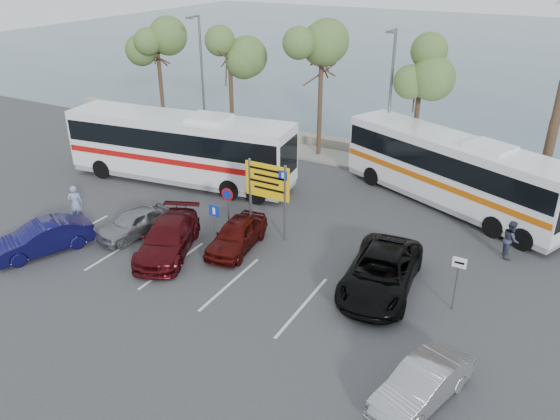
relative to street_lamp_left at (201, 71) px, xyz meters
The scene contains 25 objects.
ground 17.43m from the street_lamp_left, 53.51° to the right, with size 120.00×120.00×0.00m, color #37373A.
kerb_strip 10.99m from the street_lamp_left, ahead, with size 44.00×2.40×0.15m, color gray.
seawall 11.16m from the street_lamp_left, 13.93° to the left, with size 48.00×0.80×0.60m, color gray.
sea 47.77m from the street_lamp_left, 77.86° to the left, with size 140.00×140.00×0.00m, color #42576A.
tree_far_left 4.38m from the street_lamp_left, behind, with size 3.20×3.20×7.60m.
tree_left 2.49m from the street_lamp_left, 13.51° to the left, with size 3.20×3.20×7.20m.
tree_mid 8.76m from the street_lamp_left, ahead, with size 3.20×3.20×8.00m.
tree_right 14.59m from the street_lamp_left, ahead, with size 3.20×3.20×7.40m.
street_lamp_left is the anchor object (origin of this frame).
street_lamp_right 13.00m from the street_lamp_left, ahead, with size 0.45×1.15×8.01m.
direction_sign 15.24m from the street_lamp_left, 43.17° to the right, with size 2.20×0.12×3.60m.
sign_no_stop 14.88m from the street_lamp_left, 49.83° to the right, with size 0.60×0.08×2.35m.
sign_parking 16.37m from the street_lamp_left, 52.40° to the right, with size 0.50×0.07×2.25m.
sign_taxi 23.38m from the street_lamp_left, 31.27° to the right, with size 0.50×0.07×2.20m.
lane_markings 17.62m from the street_lamp_left, 58.61° to the right, with size 12.02×4.20×0.01m, color silver, non-canonical shape.
coach_bus_left 8.31m from the street_lamp_left, 63.50° to the right, with size 13.14×4.40×4.02m.
coach_bus_right 17.98m from the street_lamp_left, ahead, with size 12.14×7.34×3.79m.
car_silver_a 14.90m from the street_lamp_left, 67.01° to the right, with size 1.47×3.64×1.24m, color gray.
car_blue 17.11m from the street_lamp_left, 78.89° to the right, with size 1.46×4.19×1.38m, color #0F0F46.
car_maroon 16.39m from the street_lamp_left, 59.80° to the right, with size 1.97×4.84×1.40m, color #480C10.
car_red 16.38m from the street_lamp_left, 49.10° to the right, with size 1.58×3.93×1.34m, color #490C0A.
suv_black 21.17m from the street_lamp_left, 35.26° to the right, with size 2.49×5.41×1.50m, color black.
car_silver_b 26.56m from the street_lamp_left, 40.40° to the right, with size 1.30×3.73×1.23m, color gray.
pedestrian_near 14.16m from the street_lamp_left, 80.78° to the right, with size 0.68×0.45×1.87m, color #7C8DB5.
pedestrian_far 22.46m from the street_lamp_left, 18.48° to the right, with size 0.82×0.64×1.69m, color #33354C.
Camera 1 is at (12.19, -16.00, 12.00)m, focal length 35.00 mm.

